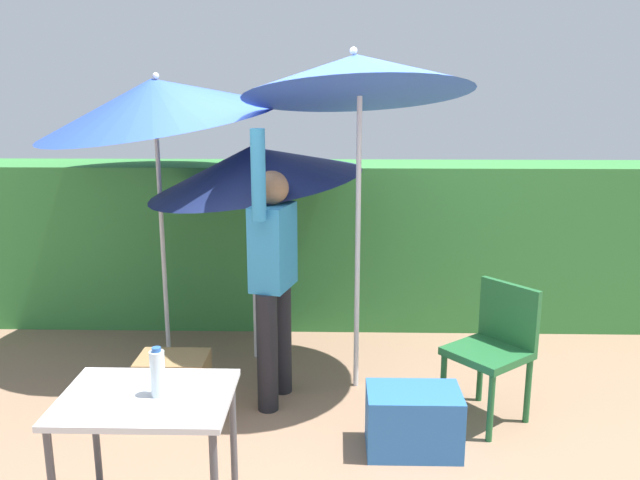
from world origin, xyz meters
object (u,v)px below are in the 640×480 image
Objects in this scene: umbrella_yellow at (156,101)px; crate_cardboard at (174,384)px; folding_table at (147,412)px; chair_plastic at (495,344)px; cooler_box at (413,421)px; umbrella_rainbow at (357,76)px; umbrella_orange at (253,166)px; bottle_water at (158,373)px; person_vendor at (273,271)px.

umbrella_yellow is 5.27× the size of crate_cardboard.
folding_table reaches higher than crate_cardboard.
umbrella_yellow is at bearing 106.01° from crate_cardboard.
chair_plastic reaches higher than cooler_box.
crate_cardboard reaches higher than cooler_box.
umbrella_rainbow is 2.20m from cooler_box.
umbrella_yellow is 2.98m from cooler_box.
umbrella_orange is (-0.76, 0.49, -0.65)m from umbrella_rainbow.
cooler_box is 1.62m from bottle_water.
crate_cardboard is (-1.20, -0.41, -2.00)m from umbrella_rainbow.
chair_plastic is 3.71× the size of bottle_water.
umbrella_yellow is 4.33× the size of cooler_box.
chair_plastic is at bearing -7.64° from person_vendor.
person_vendor is at bearing 70.85° from folding_table.
crate_cardboard is at bearing -116.21° from umbrella_orange.
crate_cardboard is at bearing 98.91° from folding_table.
umbrella_rainbow is 1.11m from umbrella_orange.
umbrella_orange is 2.29m from folding_table.
umbrella_orange is at bearing 82.91° from folding_table.
person_vendor is 1.52m from chair_plastic.
umbrella_rainbow is 1.63m from umbrella_yellow.
umbrella_yellow is 2.12m from crate_cardboard.
person_vendor is 2.35× the size of folding_table.
crate_cardboard is (-2.10, 0.01, -0.31)m from chair_plastic.
umbrella_yellow is 1.28× the size of person_vendor.
umbrella_yellow is 2.67m from folding_table.
crate_cardboard is at bearing 101.86° from bottle_water.
chair_plastic is (0.90, -0.43, -1.68)m from umbrella_rainbow.
umbrella_orange is 1.68m from crate_cardboard.
crate_cardboard is 1.27m from folding_table.
cooler_box is at bearing -34.92° from person_vendor.
crate_cardboard is (0.30, -1.04, -1.83)m from umbrella_yellow.
folding_table is at bearing -151.04° from cooler_box.
person_vendor is (0.96, -0.86, -1.09)m from umbrella_yellow.
umbrella_rainbow is 1.39m from person_vendor.
chair_plastic reaches higher than crate_cardboard.
umbrella_yellow is 2.70× the size of chair_plastic.
crate_cardboard is at bearing -161.02° from umbrella_rainbow.
chair_plastic is at bearing 32.25° from bottle_water.
umbrella_orange is 3.34× the size of cooler_box.
chair_plastic is (2.40, -1.05, -1.51)m from umbrella_yellow.
bottle_water is at bearing -78.14° from crate_cardboard.
umbrella_rainbow is at bearing 57.49° from folding_table.
umbrella_orange is 0.98× the size of person_vendor.
umbrella_orange is 7.71× the size of bottle_water.
chair_plastic is 1.61× the size of cooler_box.
crate_cardboard is (-0.66, -0.18, -0.74)m from person_vendor.
umbrella_rainbow is at bearing -22.63° from umbrella_yellow.
cooler_box is (1.09, -1.34, -1.36)m from umbrella_orange.
cooler_box is (1.84, -1.47, -1.83)m from umbrella_yellow.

